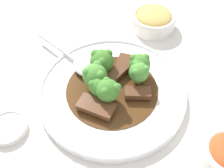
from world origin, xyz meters
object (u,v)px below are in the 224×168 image
Objects in this scene: beef_strip_1 at (124,62)px; beef_strip_2 at (118,72)px; broccoli_floret_0 at (95,75)px; sauce_dish at (8,128)px; broccoli_floret_5 at (102,61)px; side_bowl_appetizer at (153,19)px; broccoli_floret_1 at (139,72)px; broccoli_floret_3 at (98,86)px; serving_spoon at (82,65)px; beef_strip_3 at (137,95)px; broccoli_floret_2 at (140,64)px; beef_strip_0 at (96,107)px; broccoli_floret_4 at (109,90)px; main_plate at (112,91)px.

beef_strip_1 is 0.68× the size of beef_strip_2.
broccoli_floret_0 is at bearing 139.15° from beef_strip_2.
beef_strip_1 is 0.58× the size of sauce_dish.
broccoli_floret_5 is 0.45× the size of side_bowl_appetizer.
broccoli_floret_1 is at bearing -49.90° from sauce_dish.
serving_spoon is (0.06, 0.06, -0.02)m from broccoli_floret_3.
broccoli_floret_0 is at bearing -129.02° from serving_spoon.
broccoli_floret_2 is at bearing 11.39° from beef_strip_3.
serving_spoon is 0.24m from side_bowl_appetizer.
side_bowl_appetizer is at bearing 2.46° from broccoli_floret_2.
broccoli_floret_0 is at bearing 126.28° from broccoli_floret_2.
broccoli_floret_1 is at bearing -92.13° from serving_spoon.
broccoli_floret_1 reaches higher than serving_spoon.
beef_strip_0 is 0.18m from sauce_dish.
sauce_dish is (-0.19, 0.17, -0.02)m from beef_strip_2.
broccoli_floret_2 is (0.03, 0.00, -0.00)m from broccoli_floret_1.
broccoli_floret_2 is 0.13m from serving_spoon.
broccoli_floret_0 reaches higher than sauce_dish.
beef_strip_0 is at bearing -167.16° from broccoli_floret_5.
broccoli_floret_0 is (0.01, 0.09, 0.02)m from beef_strip_3.
beef_strip_3 is at bearing -65.51° from broccoli_floret_4.
sauce_dish is at bearing 122.50° from beef_strip_3.
broccoli_floret_2 is (0.06, 0.01, 0.02)m from beef_strip_3.
beef_strip_1 is at bearing 46.47° from broccoli_floret_1.
broccoli_floret_3 is 0.22× the size of serving_spoon.
broccoli_floret_3 is (-0.02, 0.02, 0.03)m from main_plate.
serving_spoon is (0.00, 0.13, -0.03)m from broccoli_floret_1.
sauce_dish is (-0.15, 0.17, -0.00)m from main_plate.
broccoli_floret_2 reaches higher than beef_strip_2.
beef_strip_2 is (-0.03, 0.01, -0.00)m from beef_strip_1.
beef_strip_3 is at bearing -167.57° from broccoli_floret_1.
sauce_dish is (-0.22, 0.17, -0.02)m from beef_strip_1.
broccoli_floret_1 is 0.09m from broccoli_floret_5.
beef_strip_2 is 0.07m from broccoli_floret_3.
broccoli_floret_5 reaches higher than beef_strip_3.
broccoli_floret_4 is at bearing 155.90° from broccoli_floret_2.
side_bowl_appetizer reaches higher than main_plate.
broccoli_floret_3 is at bearing -134.40° from serving_spoon.
beef_strip_0 is 1.75× the size of broccoli_floret_3.
beef_strip_0 is (-0.06, 0.01, 0.02)m from main_plate.
serving_spoon is 2.64× the size of sauce_dish.
beef_strip_0 is 0.65× the size of side_bowl_appetizer.
beef_strip_1 is 0.10m from broccoli_floret_3.
broccoli_floret_2 is at bearing -110.79° from beef_strip_1.
sauce_dish is at bearing 142.14° from beef_strip_1.
main_plate is 0.26m from side_bowl_appetizer.
broccoli_floret_5 is (0.07, 0.02, 0.00)m from broccoli_floret_3.
broccoli_floret_5 is at bearing 0.09° from broccoli_floret_0.
beef_strip_0 is 1.19× the size of beef_strip_2.
broccoli_floret_1 reaches higher than beef_strip_3.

